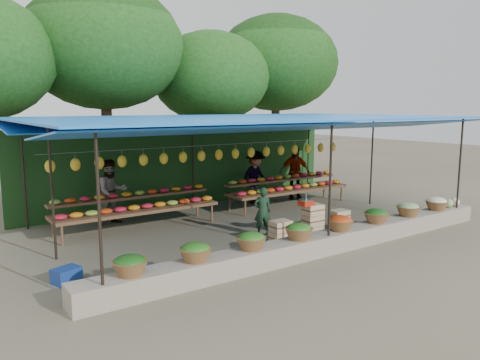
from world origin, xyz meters
TOP-DOWN VIEW (x-y plane):
  - ground at (0.00, 0.00)m, footprint 60.00×60.00m
  - stone_curb at (0.00, -2.75)m, footprint 10.60×0.55m
  - stall_canopy at (0.00, 0.06)m, footprint 10.80×6.60m
  - produce_baskets at (-0.10, -2.75)m, footprint 8.98×0.58m
  - netting_backdrop at (0.00, 3.15)m, footprint 10.60×0.06m
  - tree_row at (0.50, 6.09)m, footprint 16.51×5.50m
  - fruit_table_left at (-2.49, 1.35)m, footprint 4.21×0.95m
  - fruit_table_right at (2.51, 1.35)m, footprint 4.21×0.95m
  - crate_counter at (0.69, -1.67)m, footprint 2.36×0.36m
  - weighing_scale at (0.48, -1.67)m, footprint 0.32×0.32m
  - vendor_seated at (-0.25, -0.95)m, footprint 0.51×0.43m
  - customer_left at (-2.82, 2.21)m, footprint 0.87×0.70m
  - customer_mid at (1.86, 2.18)m, footprint 1.17×0.78m
  - customer_right at (3.42, 2.07)m, footprint 1.12×0.85m
  - blue_crate_front at (-3.97, -1.96)m, footprint 0.57×0.45m
  - blue_crate_back at (-4.97, -1.43)m, footprint 0.54×0.46m

SIDE VIEW (x-z plane):
  - ground at x=0.00m, z-range 0.00..0.00m
  - blue_crate_back at x=-4.97m, z-range 0.00..0.27m
  - blue_crate_front at x=-3.97m, z-range 0.00..0.31m
  - stone_curb at x=0.00m, z-range 0.00..0.40m
  - crate_counter at x=0.69m, z-range -0.07..0.70m
  - produce_baskets at x=-0.10m, z-range 0.40..0.73m
  - vendor_seated at x=-0.25m, z-range 0.00..1.18m
  - fruit_table_left at x=-2.49m, z-range 0.14..1.07m
  - fruit_table_right at x=2.51m, z-range 0.14..1.07m
  - customer_mid at x=1.86m, z-range 0.00..1.69m
  - weighing_scale at x=0.48m, z-range 0.68..1.02m
  - customer_left at x=-2.82m, z-range 0.00..1.71m
  - customer_right at x=3.42m, z-range 0.00..1.76m
  - netting_backdrop at x=0.00m, z-range 0.00..2.50m
  - stall_canopy at x=0.00m, z-range 1.27..4.09m
  - tree_row at x=0.50m, z-range 1.14..8.26m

